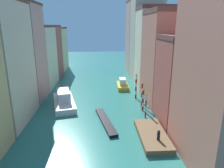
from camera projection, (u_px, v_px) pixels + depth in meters
name	position (u px, v px, depth m)	size (l,w,h in m)	color
ground_plane	(95.00, 98.00, 40.60)	(154.00, 154.00, 0.00)	#28756B
building_left_2	(21.00, 53.00, 37.60)	(7.44, 7.78, 17.93)	tan
building_left_3	(37.00, 57.00, 47.03)	(7.44, 10.81, 14.05)	beige
building_left_4	(47.00, 52.00, 55.84)	(7.44, 7.31, 14.09)	#B25147
building_left_5	(54.00, 49.00, 64.93)	(7.44, 10.85, 13.57)	beige
building_right_1	(186.00, 81.00, 28.86)	(7.44, 7.48, 12.68)	#B25147
building_right_2	(167.00, 57.00, 37.04)	(7.44, 10.50, 16.63)	#C6705B
building_right_3	(154.00, 48.00, 45.75)	(7.44, 7.95, 17.95)	beige
building_right_4	(146.00, 37.00, 52.95)	(7.44, 8.00, 22.31)	#BCB299
building_right_5	(139.00, 37.00, 61.79)	(7.44, 9.35, 21.01)	tan
waterfront_dock	(152.00, 135.00, 26.17)	(3.40, 7.97, 0.67)	brown
person_on_dock	(159.00, 135.00, 24.22)	(0.36, 0.36, 1.41)	black
mooring_pole_0	(146.00, 105.00, 31.48)	(0.28, 0.28, 3.98)	red
mooring_pole_1	(143.00, 99.00, 34.14)	(0.36, 0.36, 3.84)	red
mooring_pole_2	(142.00, 94.00, 36.02)	(0.32, 0.32, 4.35)	red
mooring_pole_3	(136.00, 86.00, 39.86)	(0.38, 0.38, 4.97)	red
vaporetto_white	(64.00, 100.00, 36.59)	(5.49, 10.05, 2.80)	white
gondola_black	(106.00, 121.00, 30.22)	(3.07, 9.11, 0.41)	black
motorboat_0	(123.00, 84.00, 47.17)	(2.52, 6.10, 2.22)	gold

